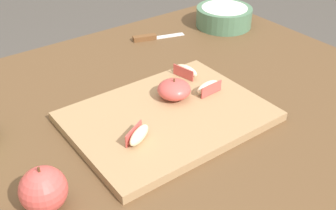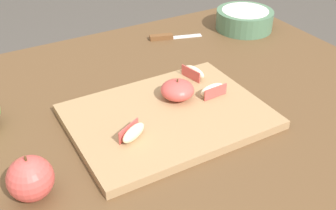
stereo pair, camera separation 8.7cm
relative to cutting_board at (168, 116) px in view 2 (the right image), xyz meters
name	(u,v)px [view 2 (the right image)]	position (x,y,z in m)	size (l,w,h in m)	color
dining_table	(135,153)	(-0.07, 0.04, -0.10)	(1.35, 0.95, 0.73)	brown
cutting_board	(168,116)	(0.00, 0.00, 0.00)	(0.41, 0.31, 0.02)	#A37F56
apple_half_skin_up	(177,90)	(0.05, 0.04, 0.03)	(0.08, 0.08, 0.05)	#D14C47
apple_wedge_right	(213,90)	(0.12, 0.01, 0.02)	(0.07, 0.03, 0.03)	beige
apple_wedge_middle	(133,133)	(-0.10, -0.04, 0.02)	(0.07, 0.05, 0.03)	beige
apple_wedge_left	(194,72)	(0.13, 0.10, 0.02)	(0.04, 0.07, 0.03)	beige
paring_knife	(166,37)	(0.20, 0.37, 0.00)	(0.16, 0.06, 0.01)	silver
whole_apple_pink_lady	(30,178)	(-0.31, -0.08, 0.03)	(0.08, 0.08, 0.09)	#D14C47
ceramic_fruit_bowl	(244,19)	(0.46, 0.32, 0.02)	(0.18, 0.18, 0.06)	#4C7556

